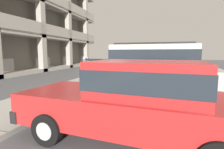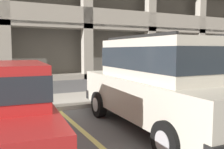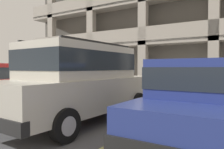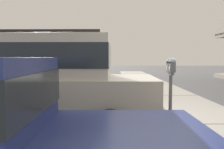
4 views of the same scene
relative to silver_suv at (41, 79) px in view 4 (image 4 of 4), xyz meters
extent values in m
cube|color=#565659|center=(-0.01, 2.35, -1.14)|extent=(80.00, 80.00, 0.10)
cube|color=#ADA89E|center=(-0.01, 3.65, -1.03)|extent=(40.00, 2.20, 0.12)
cube|color=#606060|center=(-8.01, 3.65, -0.97)|extent=(0.03, 2.16, 0.00)
cube|color=#606060|center=(-4.01, 3.65, -0.97)|extent=(0.03, 2.16, 0.00)
cube|color=#606060|center=(-0.01, 3.65, -0.97)|extent=(0.03, 2.16, 0.00)
cube|color=#DBD16B|center=(-4.88, 0.95, -1.08)|extent=(0.12, 4.80, 0.01)
cube|color=#DBD16B|center=(-1.63, 0.95, -1.08)|extent=(0.12, 4.80, 0.01)
cube|color=beige|center=(0.00, 0.02, -0.36)|extent=(2.00, 4.76, 0.80)
cube|color=beige|center=(0.00, -0.03, 0.46)|extent=(1.72, 2.97, 0.84)
cube|color=#232B33|center=(0.00, -0.03, 0.48)|extent=(1.74, 2.99, 0.46)
cube|color=black|center=(0.08, 2.33, -0.64)|extent=(1.88, 0.22, 0.24)
cube|color=silver|center=(0.65, 2.36, -0.28)|extent=(0.24, 0.04, 0.14)
cube|color=silver|center=(-0.49, 2.40, -0.28)|extent=(0.24, 0.04, 0.14)
cylinder|color=black|center=(0.95, 1.45, -0.76)|extent=(0.22, 0.67, 0.66)
cylinder|color=#B2B2B7|center=(0.95, 1.45, -0.76)|extent=(0.23, 0.37, 0.36)
cylinder|color=black|center=(-0.85, 1.51, -0.76)|extent=(0.22, 0.67, 0.66)
cylinder|color=#B2B2B7|center=(-0.85, 1.51, -0.76)|extent=(0.23, 0.37, 0.36)
cube|color=black|center=(0.69, -0.05, 0.92)|extent=(0.14, 2.62, 0.05)
cube|color=black|center=(-0.69, 0.00, 0.92)|extent=(0.14, 2.62, 0.05)
cube|color=red|center=(-3.30, 0.19, -0.49)|extent=(2.03, 4.52, 0.60)
cube|color=red|center=(-3.32, -0.11, 0.13)|extent=(1.64, 2.09, 0.64)
cube|color=#232B33|center=(-3.32, -0.11, 0.15)|extent=(1.67, 2.12, 0.35)
cube|color=black|center=(-3.13, 2.35, -0.67)|extent=(1.74, 0.29, 0.24)
cube|color=black|center=(-3.47, -1.96, -0.67)|extent=(1.74, 0.29, 0.24)
cube|color=silver|center=(-2.61, 2.36, -0.43)|extent=(0.24, 0.05, 0.14)
cube|color=silver|center=(-3.66, 2.44, -0.43)|extent=(0.24, 0.05, 0.14)
cylinder|color=black|center=(-2.37, 1.49, -0.79)|extent=(0.21, 0.61, 0.60)
cylinder|color=#B2B2B7|center=(-2.37, 1.49, -0.79)|extent=(0.20, 0.34, 0.33)
cylinder|color=black|center=(-4.03, 1.62, -0.79)|extent=(0.21, 0.61, 0.60)
cylinder|color=#B2B2B7|center=(-4.03, 1.62, -0.79)|extent=(0.20, 0.34, 0.33)
cylinder|color=black|center=(-2.58, -1.23, -0.79)|extent=(0.21, 0.61, 0.60)
cylinder|color=#B2B2B7|center=(-2.58, -1.23, -0.79)|extent=(0.20, 0.34, 0.33)
cylinder|color=black|center=(-4.24, -1.10, -0.79)|extent=(0.21, 0.61, 0.60)
cylinder|color=#B2B2B7|center=(-4.24, -1.10, -0.79)|extent=(0.20, 0.34, 0.33)
cube|color=silver|center=(2.52, 2.34, -0.43)|extent=(0.24, 0.03, 0.14)
cylinder|color=#595B60|center=(0.05, 2.70, -0.44)|extent=(0.07, 0.07, 1.05)
cube|color=#595B60|center=(0.05, 2.70, 0.12)|extent=(0.28, 0.06, 0.06)
cube|color=#515459|center=(-0.05, 2.70, 0.26)|extent=(0.15, 0.11, 0.22)
cylinder|color=#8C99A3|center=(-0.05, 2.70, 0.37)|extent=(0.15, 0.11, 0.15)
cube|color=#B7B293|center=(-0.05, 2.64, 0.22)|extent=(0.08, 0.01, 0.08)
cube|color=#515459|center=(0.15, 2.70, 0.26)|extent=(0.15, 0.11, 0.22)
cylinder|color=#8C99A3|center=(0.15, 2.70, 0.37)|extent=(0.15, 0.11, 0.15)
cube|color=#B7B293|center=(0.15, 2.64, 0.22)|extent=(0.08, 0.01, 0.08)
camera|label=1|loc=(-6.60, -0.37, 0.60)|focal=28.00mm
camera|label=2|loc=(-3.37, -4.37, 0.65)|focal=40.00mm
camera|label=3|loc=(3.72, -4.42, 0.32)|focal=35.00mm
camera|label=4|loc=(5.18, 1.41, 0.45)|focal=40.00mm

